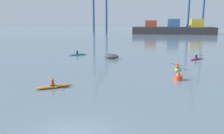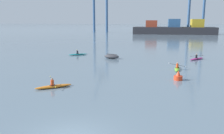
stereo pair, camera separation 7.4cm
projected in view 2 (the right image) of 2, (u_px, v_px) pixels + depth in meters
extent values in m
cube|color=#28282D|center=(174.00, 31.00, 106.54)|extent=(36.07, 9.71, 3.14)
cube|color=#993823|center=(152.00, 24.00, 107.79)|extent=(5.05, 6.79, 3.00)
cube|color=#2D5684|center=(174.00, 23.00, 105.88)|extent=(5.05, 6.79, 3.62)
cube|color=#B29323|center=(197.00, 23.00, 104.04)|extent=(5.05, 6.79, 3.53)
cylinder|color=#335684|center=(94.00, 9.00, 120.96)|extent=(1.20, 1.20, 23.47)
cylinder|color=#335684|center=(107.00, 9.00, 119.71)|extent=(1.20, 1.20, 23.47)
cylinder|color=#335684|center=(189.00, 4.00, 113.87)|extent=(1.20, 1.20, 27.42)
cylinder|color=#335684|center=(204.00, 4.00, 112.60)|extent=(1.20, 1.20, 27.42)
ellipsoid|color=#38383D|center=(112.00, 56.00, 38.28)|extent=(2.80, 1.73, 0.70)
cube|color=#38383D|center=(112.00, 54.00, 38.21)|extent=(1.90, 0.56, 0.06)
cylinder|color=red|center=(178.00, 78.00, 24.56)|extent=(0.90, 0.90, 0.45)
cone|color=red|center=(178.00, 73.00, 24.46)|extent=(0.49, 0.50, 0.55)
ellipsoid|color=#7ABC2D|center=(177.00, 69.00, 29.76)|extent=(0.93, 3.44, 0.26)
torus|color=black|center=(177.00, 68.00, 29.64)|extent=(0.54, 0.54, 0.05)
cylinder|color=#DB471E|center=(177.00, 66.00, 29.60)|extent=(0.30, 0.30, 0.50)
sphere|color=tan|center=(177.00, 63.00, 29.53)|extent=(0.19, 0.19, 0.19)
cylinder|color=black|center=(177.00, 65.00, 29.62)|extent=(2.07, 0.23, 0.37)
ellipsoid|color=silver|center=(169.00, 63.00, 29.88)|extent=(0.20, 0.06, 0.14)
ellipsoid|color=silver|center=(186.00, 67.00, 29.37)|extent=(0.20, 0.06, 0.14)
ellipsoid|color=#C13384|center=(197.00, 59.00, 37.38)|extent=(2.72, 2.93, 0.26)
torus|color=black|center=(196.00, 58.00, 37.29)|extent=(0.69, 0.69, 0.05)
cylinder|color=black|center=(196.00, 56.00, 37.25)|extent=(0.30, 0.30, 0.50)
sphere|color=tan|center=(197.00, 54.00, 37.18)|extent=(0.19, 0.19, 0.19)
cylinder|color=black|center=(197.00, 56.00, 37.26)|extent=(1.56, 1.41, 0.45)
ellipsoid|color=black|center=(191.00, 56.00, 38.10)|extent=(0.17, 0.16, 0.14)
ellipsoid|color=black|center=(203.00, 55.00, 36.41)|extent=(0.17, 0.16, 0.14)
ellipsoid|color=teal|center=(78.00, 54.00, 42.23)|extent=(3.17, 2.37, 0.26)
torus|color=black|center=(77.00, 54.00, 42.17)|extent=(0.68, 0.68, 0.05)
cylinder|color=#23232D|center=(77.00, 52.00, 42.12)|extent=(0.30, 0.30, 0.50)
sphere|color=tan|center=(77.00, 50.00, 42.06)|extent=(0.19, 0.19, 0.19)
cylinder|color=black|center=(78.00, 52.00, 42.12)|extent=(1.17, 1.75, 0.39)
ellipsoid|color=yellow|center=(76.00, 50.00, 43.03)|extent=(0.14, 0.19, 0.14)
ellipsoid|color=yellow|center=(79.00, 53.00, 41.22)|extent=(0.14, 0.19, 0.14)
ellipsoid|color=orange|center=(54.00, 86.00, 21.74)|extent=(3.07, 2.54, 0.26)
torus|color=black|center=(52.00, 85.00, 21.67)|extent=(0.69, 0.69, 0.05)
cylinder|color=#DB471E|center=(52.00, 83.00, 21.62)|extent=(0.30, 0.30, 0.50)
sphere|color=tan|center=(52.00, 79.00, 21.55)|extent=(0.19, 0.19, 0.19)
cylinder|color=black|center=(53.00, 81.00, 21.62)|extent=(1.27, 1.64, 0.57)
ellipsoid|color=yellow|center=(50.00, 76.00, 22.46)|extent=(0.15, 0.18, 0.15)
ellipsoid|color=yellow|center=(55.00, 87.00, 20.78)|extent=(0.15, 0.18, 0.15)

